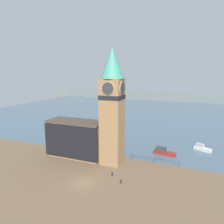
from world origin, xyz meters
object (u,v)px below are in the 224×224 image
boat_near (164,152)px  boat_far (202,148)px  clock_tower (112,104)px  mooring_bollard_far (121,181)px  pier_building (76,139)px  mooring_bollard_near (112,173)px

boat_near → boat_far: boat_near is taller
boat_far → clock_tower: bearing=-114.1°
clock_tower → boat_near: (9.54, 9.24, -12.42)m
mooring_bollard_far → clock_tower: bearing=122.6°
clock_tower → boat_near: clock_tower is taller
pier_building → mooring_bollard_far: 16.38m
clock_tower → pier_building: 12.62m
clock_tower → boat_far: 26.82m
boat_near → mooring_bollard_far: boat_near is taller
boat_near → boat_far: (8.51, 6.22, -0.01)m
clock_tower → boat_near: size_ratio=4.58×
pier_building → boat_far: 31.34m
boat_near → mooring_bollard_far: bearing=-97.8°
mooring_bollard_near → clock_tower: bearing=112.3°
clock_tower → mooring_bollard_near: size_ratio=31.12×
clock_tower → mooring_bollard_far: size_ratio=34.09×
boat_far → mooring_bollard_far: 26.51m
pier_building → mooring_bollard_far: size_ratio=18.40×
pier_building → boat_near: pier_building is taller
mooring_bollard_near → mooring_bollard_far: size_ratio=1.10×
boat_far → mooring_bollard_far: bearing=-94.6°
mooring_bollard_far → boat_near: bearing=74.2°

